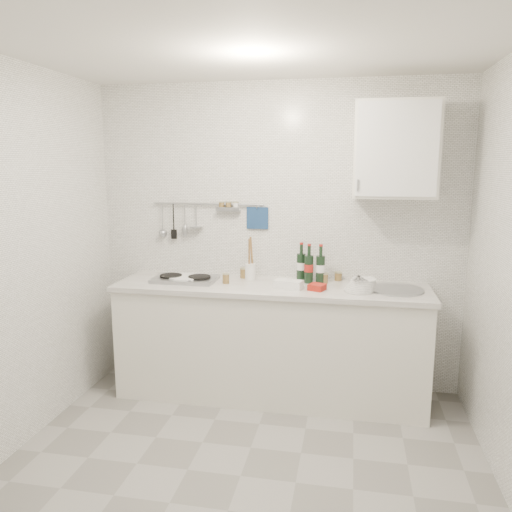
{
  "coord_description": "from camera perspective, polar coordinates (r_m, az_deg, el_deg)",
  "views": [
    {
      "loc": [
        0.6,
        -2.64,
        1.85
      ],
      "look_at": [
        -0.08,
        0.9,
        1.18
      ],
      "focal_mm": 35.0,
      "sensor_mm": 36.0,
      "label": 1
    }
  ],
  "objects": [
    {
      "name": "counter",
      "position": [
        4.05,
        1.75,
        -10.01
      ],
      "size": [
        2.44,
        0.64,
        0.96
      ],
      "color": "silver",
      "rests_on": "floor"
    },
    {
      "name": "strawberry_punnet",
      "position": [
        3.76,
        6.98,
        -3.55
      ],
      "size": [
        0.14,
        0.14,
        0.05
      ],
      "primitive_type": "cube",
      "rotation": [
        0.0,
        0.0,
        -0.37
      ],
      "color": "red",
      "rests_on": "counter"
    },
    {
      "name": "wall_left",
      "position": [
        3.43,
        -27.17,
        -0.74
      ],
      "size": [
        0.02,
        2.8,
        2.5
      ],
      "primitive_type": "cube",
      "color": "silver",
      "rests_on": "floor"
    },
    {
      "name": "butter_dish",
      "position": [
        3.79,
        3.75,
        -3.23
      ],
      "size": [
        0.23,
        0.15,
        0.06
      ],
      "primitive_type": "cube",
      "rotation": [
        0.0,
        0.0,
        -0.24
      ],
      "color": "white",
      "rests_on": "counter"
    },
    {
      "name": "plate_stack_hob",
      "position": [
        4.06,
        -8.27,
        -2.58
      ],
      "size": [
        0.28,
        0.27,
        0.04
      ],
      "rotation": [
        0.0,
        0.0,
        -0.1
      ],
      "color": "#4C76AC",
      "rests_on": "counter"
    },
    {
      "name": "jar_c",
      "position": [
        3.98,
        7.79,
        -2.5
      ],
      "size": [
        0.07,
        0.07,
        0.08
      ],
      "rotation": [
        0.0,
        0.0,
        -0.35
      ],
      "color": "brown",
      "rests_on": "counter"
    },
    {
      "name": "jar_d",
      "position": [
        3.94,
        -3.46,
        -2.55
      ],
      "size": [
        0.06,
        0.06,
        0.08
      ],
      "rotation": [
        0.0,
        0.0,
        0.24
      ],
      "color": "brown",
      "rests_on": "counter"
    },
    {
      "name": "wall_rail",
      "position": [
        4.21,
        -5.75,
        4.65
      ],
      "size": [
        0.98,
        0.09,
        0.34
      ],
      "color": "#93969B",
      "rests_on": "back_wall"
    },
    {
      "name": "plate_stack_sink",
      "position": [
        3.78,
        11.95,
        -3.27
      ],
      "size": [
        0.23,
        0.22,
        0.1
      ],
      "rotation": [
        0.0,
        0.0,
        0.07
      ],
      "color": "white",
      "rests_on": "counter"
    },
    {
      "name": "wine_bottles",
      "position": [
        3.97,
        6.2,
        -0.82
      ],
      "size": [
        0.23,
        0.14,
        0.31
      ],
      "rotation": [
        0.0,
        0.0,
        -0.39
      ],
      "color": "black",
      "rests_on": "counter"
    },
    {
      "name": "jar_a",
      "position": [
        4.13,
        -1.37,
        -1.92
      ],
      "size": [
        0.07,
        0.07,
        0.09
      ],
      "rotation": [
        0.0,
        0.0,
        0.02
      ],
      "color": "brown",
      "rests_on": "counter"
    },
    {
      "name": "floor",
      "position": [
        3.28,
        -1.78,
        -23.83
      ],
      "size": [
        3.0,
        3.0,
        0.0
      ],
      "primitive_type": "plane",
      "color": "slate",
      "rests_on": "ground"
    },
    {
      "name": "jar_b",
      "position": [
        4.09,
        9.37,
        -2.28
      ],
      "size": [
        0.06,
        0.06,
        0.07
      ],
      "rotation": [
        0.0,
        0.0,
        0.26
      ],
      "color": "brown",
      "rests_on": "counter"
    },
    {
      "name": "wall_cabinet",
      "position": [
        3.87,
        15.61,
        11.6
      ],
      "size": [
        0.6,
        0.38,
        0.7
      ],
      "color": "silver",
      "rests_on": "back_wall"
    },
    {
      "name": "back_wall",
      "position": [
        4.13,
        2.38,
        2.13
      ],
      "size": [
        3.0,
        0.02,
        2.5
      ],
      "primitive_type": "cube",
      "color": "silver",
      "rests_on": "floor"
    },
    {
      "name": "ceiling",
      "position": [
        2.79,
        -2.1,
        23.99
      ],
      "size": [
        3.0,
        3.0,
        0.0
      ],
      "primitive_type": "plane",
      "rotation": [
        3.14,
        0.0,
        0.0
      ],
      "color": "silver",
      "rests_on": "back_wall"
    },
    {
      "name": "utensil_crock",
      "position": [
        4.07,
        -0.66,
        -1.52
      ],
      "size": [
        0.09,
        0.09,
        0.35
      ],
      "rotation": [
        0.0,
        0.0,
        -0.18
      ],
      "color": "white",
      "rests_on": "counter"
    }
  ]
}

